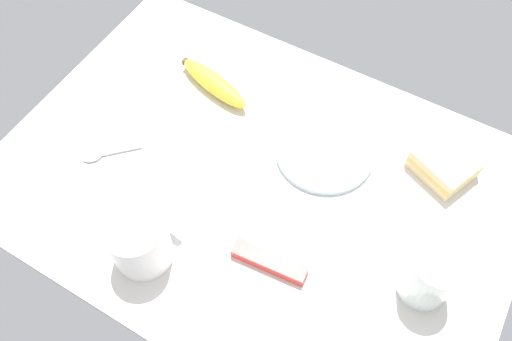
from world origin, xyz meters
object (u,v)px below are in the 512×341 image
(plate_of_food, at_px, (325,151))
(spoon, at_px, (102,154))
(banana, at_px, (214,83))
(snack_bar, at_px, (269,261))
(coffee_mug_black, at_px, (139,241))
(sandwich_main, at_px, (444,164))
(glass_of_milk, at_px, (429,276))

(plate_of_food, distance_m, spoon, 0.40)
(banana, xyz_separation_m, snack_bar, (0.27, -0.26, -0.01))
(plate_of_food, relative_size, coffee_mug_black, 1.51)
(banana, bearing_deg, sandwich_main, 5.61)
(coffee_mug_black, xyz_separation_m, sandwich_main, (0.36, 0.39, -0.03))
(coffee_mug_black, bearing_deg, spoon, 147.64)
(coffee_mug_black, bearing_deg, snack_bar, 25.20)
(glass_of_milk, relative_size, spoon, 1.19)
(glass_of_milk, height_order, spoon, glass_of_milk)
(banana, height_order, snack_bar, banana)
(plate_of_food, xyz_separation_m, glass_of_milk, (0.24, -0.15, 0.04))
(plate_of_food, xyz_separation_m, banana, (-0.25, 0.03, 0.01))
(banana, distance_m, snack_bar, 0.38)
(sandwich_main, distance_m, banana, 0.45)
(snack_bar, bearing_deg, banana, 130.38)
(coffee_mug_black, xyz_separation_m, glass_of_milk, (0.41, 0.17, -0.00))
(coffee_mug_black, relative_size, sandwich_main, 0.98)
(sandwich_main, relative_size, banana, 0.71)
(banana, height_order, spoon, banana)
(sandwich_main, bearing_deg, snack_bar, -120.33)
(plate_of_food, bearing_deg, banana, 174.22)
(spoon, height_order, snack_bar, snack_bar)
(coffee_mug_black, distance_m, sandwich_main, 0.53)
(coffee_mug_black, height_order, spoon, coffee_mug_black)
(glass_of_milk, distance_m, spoon, 0.59)
(plate_of_food, height_order, glass_of_milk, glass_of_milk)
(sandwich_main, xyz_separation_m, spoon, (-0.54, -0.28, -0.02))
(coffee_mug_black, relative_size, banana, 0.69)
(glass_of_milk, relative_size, snack_bar, 0.85)
(spoon, bearing_deg, sandwich_main, 27.06)
(snack_bar, bearing_deg, coffee_mug_black, -160.30)
(coffee_mug_black, relative_size, snack_bar, 0.97)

